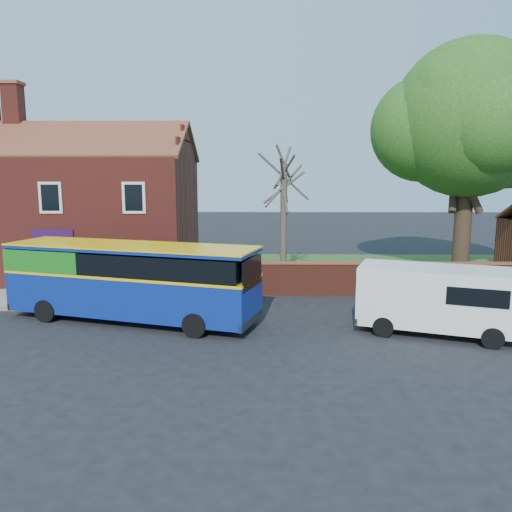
{
  "coord_description": "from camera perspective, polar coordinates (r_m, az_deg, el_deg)",
  "views": [
    {
      "loc": [
        3.16,
        -16.3,
        5.71
      ],
      "look_at": [
        2.86,
        5.0,
        2.21
      ],
      "focal_mm": 35.0,
      "sensor_mm": 36.0,
      "label": 1
    }
  ],
  "objects": [
    {
      "name": "ground",
      "position": [
        17.56,
        -9.75,
        -9.78
      ],
      "size": [
        120.0,
        120.0,
        0.0
      ],
      "primitive_type": "plane",
      "color": "black",
      "rests_on": "ground"
    },
    {
      "name": "pavement",
      "position": [
        24.93,
        -23.35,
        -4.54
      ],
      "size": [
        18.0,
        3.5,
        0.12
      ],
      "primitive_type": "cube",
      "color": "gray",
      "rests_on": "ground"
    },
    {
      "name": "kerb",
      "position": [
        23.39,
        -25.09,
        -5.51
      ],
      "size": [
        18.0,
        0.15,
        0.14
      ],
      "primitive_type": "cube",
      "color": "slate",
      "rests_on": "ground"
    },
    {
      "name": "grass_strip",
      "position": [
        31.42,
        19.05,
        -1.61
      ],
      "size": [
        26.0,
        12.0,
        0.04
      ],
      "primitive_type": "cube",
      "color": "#426B28",
      "rests_on": "ground"
    },
    {
      "name": "shop_building",
      "position": [
        29.69,
        -19.31,
        4.38
      ],
      "size": [
        12.3,
        8.13,
        10.5
      ],
      "color": "maroon",
      "rests_on": "ground"
    },
    {
      "name": "boundary_wall",
      "position": [
        25.76,
        23.27,
        -2.39
      ],
      "size": [
        22.0,
        0.38,
        1.6
      ],
      "color": "maroon",
      "rests_on": "ground"
    },
    {
      "name": "bus",
      "position": [
        20.16,
        -14.79,
        -2.39
      ],
      "size": [
        10.23,
        5.23,
        3.03
      ],
      "rotation": [
        0.0,
        0.0,
        -0.29
      ],
      "color": "navy",
      "rests_on": "ground"
    },
    {
      "name": "van_near",
      "position": [
        19.06,
        20.14,
        -4.44
      ],
      "size": [
        5.94,
        3.92,
        2.42
      ],
      "rotation": [
        0.0,
        0.0,
        -0.34
      ],
      "color": "white",
      "rests_on": "ground"
    },
    {
      "name": "large_tree",
      "position": [
        29.78,
        23.22,
        13.63
      ],
      "size": [
        10.41,
        8.24,
        12.7
      ],
      "color": "black",
      "rests_on": "ground"
    },
    {
      "name": "bare_tree",
      "position": [
        26.33,
        3.17,
        4.5
      ],
      "size": [
        2.55,
        3.04,
        6.81
      ],
      "color": "#4C4238",
      "rests_on": "ground"
    }
  ]
}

